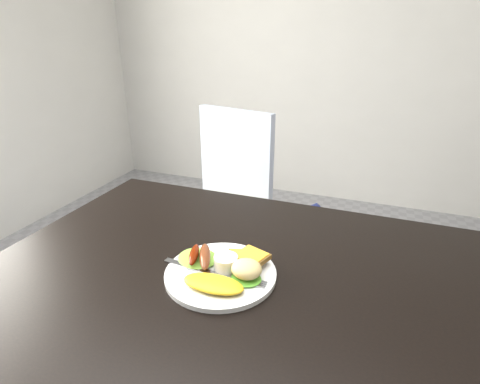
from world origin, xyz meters
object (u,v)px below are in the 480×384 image
object	(u,v)px
dining_table	(251,281)
person	(264,160)
plate	(221,274)
dining_chair	(222,220)

from	to	relation	value
dining_table	person	distance (m)	0.55
person	plate	bearing A→B (deg)	111.42
plate	dining_table	bearing A→B (deg)	27.36
dining_table	dining_chair	size ratio (longest dim) A/B	3.03
dining_table	plate	size ratio (longest dim) A/B	4.94
person	plate	xyz separation A→B (m)	(0.07, -0.55, -0.08)
dining_table	dining_chair	world-z (taller)	dining_table
plate	person	bearing A→B (deg)	97.55
dining_chair	plate	bearing A→B (deg)	-52.03
dining_table	plate	xyz separation A→B (m)	(-0.06, -0.03, 0.03)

